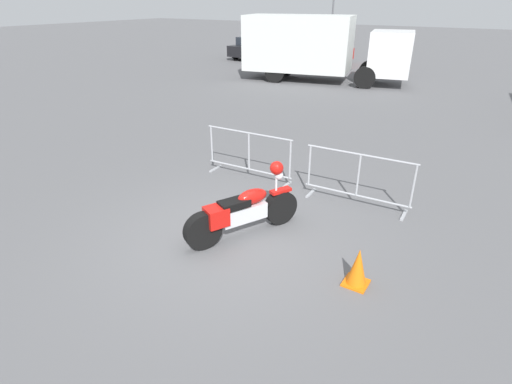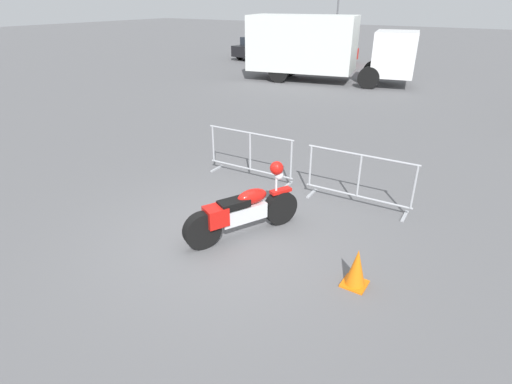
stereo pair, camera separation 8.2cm
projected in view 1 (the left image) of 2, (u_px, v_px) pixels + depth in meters
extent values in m
plane|color=#5B5B5E|center=(229.00, 239.00, 6.79)|extent=(120.00, 120.00, 0.00)
cylinder|color=black|center=(280.00, 207.00, 7.15)|extent=(0.43, 0.64, 0.63)
cylinder|color=black|center=(203.00, 231.00, 6.43)|extent=(0.43, 0.64, 0.63)
cube|color=silver|center=(243.00, 213.00, 6.74)|extent=(0.57, 0.84, 0.27)
ellipsoid|color=red|center=(252.00, 196.00, 6.71)|extent=(0.47, 0.61, 0.26)
cube|color=black|center=(234.00, 204.00, 6.56)|extent=(0.47, 0.58, 0.12)
cube|color=red|center=(216.00, 216.00, 6.46)|extent=(0.44, 0.46, 0.31)
cube|color=red|center=(281.00, 191.00, 7.00)|extent=(0.30, 0.41, 0.06)
cylinder|color=silver|center=(276.00, 185.00, 6.90)|extent=(0.05, 0.05, 0.44)
sphere|color=silver|center=(279.00, 175.00, 6.85)|extent=(0.16, 0.16, 0.16)
sphere|color=red|center=(277.00, 168.00, 6.76)|extent=(0.24, 0.24, 0.24)
cylinder|color=#9EA0A5|center=(249.00, 133.00, 8.67)|extent=(2.13, 0.12, 0.04)
cylinder|color=#9EA0A5|center=(249.00, 169.00, 9.04)|extent=(2.13, 0.12, 0.04)
cylinder|color=#9EA0A5|center=(212.00, 144.00, 9.31)|extent=(0.05, 0.05, 0.85)
cylinder|color=#9EA0A5|center=(249.00, 151.00, 8.85)|extent=(0.05, 0.05, 0.85)
cylinder|color=#9EA0A5|center=(290.00, 160.00, 8.40)|extent=(0.05, 0.05, 0.85)
cube|color=#9EA0A5|center=(215.00, 169.00, 9.54)|extent=(0.08, 0.44, 0.03)
cube|color=#9EA0A5|center=(286.00, 185.00, 8.70)|extent=(0.08, 0.44, 0.03)
cylinder|color=#9EA0A5|center=(361.00, 155.00, 7.47)|extent=(2.13, 0.12, 0.04)
cylinder|color=#9EA0A5|center=(356.00, 195.00, 7.84)|extent=(2.13, 0.12, 0.04)
cylinder|color=#9EA0A5|center=(309.00, 165.00, 8.11)|extent=(0.05, 0.05, 0.85)
cylinder|color=#9EA0A5|center=(358.00, 175.00, 7.66)|extent=(0.05, 0.05, 0.85)
cylinder|color=#9EA0A5|center=(413.00, 187.00, 7.20)|extent=(0.05, 0.05, 0.85)
cube|color=#9EA0A5|center=(311.00, 193.00, 8.35)|extent=(0.08, 0.44, 0.03)
cube|color=#9EA0A5|center=(404.00, 215.00, 7.50)|extent=(0.08, 0.44, 0.03)
cube|color=silver|center=(298.00, 43.00, 19.18)|extent=(5.38, 3.32, 2.50)
cube|color=silver|center=(391.00, 54.00, 18.01)|extent=(2.23, 2.52, 1.90)
cylinder|color=black|center=(369.00, 71.00, 19.53)|extent=(1.00, 0.48, 0.96)
cylinder|color=black|center=(365.00, 77.00, 17.89)|extent=(1.00, 0.48, 0.96)
cylinder|color=black|center=(286.00, 66.00, 20.80)|extent=(1.00, 0.48, 0.96)
cylinder|color=black|center=(275.00, 72.00, 19.17)|extent=(1.00, 0.48, 0.96)
cube|color=black|center=(256.00, 49.00, 26.91)|extent=(1.93, 4.19, 0.66)
cube|color=#1E232B|center=(254.00, 40.00, 26.56)|extent=(1.67, 2.19, 0.47)
cylinder|color=black|center=(259.00, 51.00, 28.35)|extent=(0.25, 0.62, 0.61)
cylinder|color=black|center=(275.00, 52.00, 27.61)|extent=(0.25, 0.62, 0.61)
cylinder|color=black|center=(236.00, 55.00, 26.45)|extent=(0.25, 0.62, 0.61)
cylinder|color=black|center=(253.00, 56.00, 25.71)|extent=(0.25, 0.62, 0.61)
cube|color=maroon|center=(288.00, 52.00, 25.18)|extent=(1.98, 4.28, 0.68)
cube|color=#1E232B|center=(287.00, 43.00, 24.82)|extent=(1.70, 2.24, 0.49)
cylinder|color=black|center=(289.00, 54.00, 26.65)|extent=(0.26, 0.63, 0.62)
cylinder|color=black|center=(308.00, 56.00, 25.90)|extent=(0.26, 0.63, 0.62)
cylinder|color=black|center=(266.00, 59.00, 24.70)|extent=(0.26, 0.63, 0.62)
cylinder|color=black|center=(286.00, 60.00, 23.95)|extent=(0.26, 0.63, 0.62)
cube|color=#B21E19|center=(328.00, 56.00, 23.88)|extent=(1.88, 4.07, 0.65)
cube|color=#1E232B|center=(328.00, 46.00, 23.54)|extent=(1.62, 2.13, 0.46)
cylinder|color=black|center=(327.00, 57.00, 25.28)|extent=(0.24, 0.60, 0.59)
cylinder|color=black|center=(347.00, 59.00, 24.57)|extent=(0.24, 0.60, 0.59)
cylinder|color=black|center=(307.00, 62.00, 23.43)|extent=(0.24, 0.60, 0.59)
cylinder|color=black|center=(328.00, 64.00, 22.72)|extent=(0.24, 0.60, 0.59)
cylinder|color=#262838|center=(384.00, 67.00, 20.92)|extent=(0.33, 0.33, 0.85)
cylinder|color=beige|center=(386.00, 52.00, 20.60)|extent=(0.46, 0.46, 0.62)
sphere|color=tan|center=(387.00, 44.00, 20.41)|extent=(0.22, 0.22, 0.22)
cube|color=orange|center=(356.00, 283.00, 5.71)|extent=(0.34, 0.34, 0.03)
cone|color=orange|center=(358.00, 266.00, 5.58)|extent=(0.28, 0.28, 0.56)
cylinder|color=#595B60|center=(333.00, 13.00, 27.43)|extent=(0.12, 0.12, 5.50)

